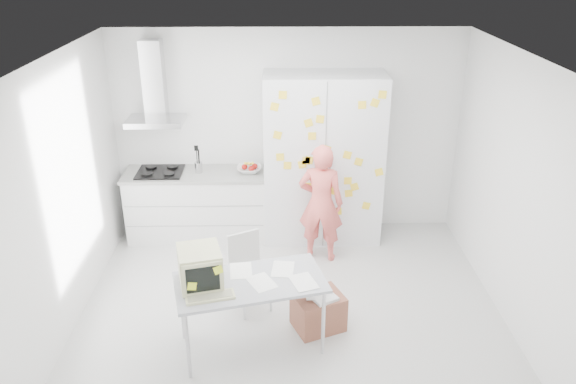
{
  "coord_description": "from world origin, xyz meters",
  "views": [
    {
      "loc": [
        -0.12,
        -5.03,
        3.67
      ],
      "look_at": [
        -0.02,
        0.71,
        1.08
      ],
      "focal_mm": 35.0,
      "sensor_mm": 36.0,
      "label": 1
    }
  ],
  "objects_px": {
    "person": "(321,203)",
    "desk": "(219,275)",
    "chair": "(248,267)",
    "cardboard_box": "(318,311)"
  },
  "relations": [
    {
      "from": "desk",
      "to": "cardboard_box",
      "type": "bearing_deg",
      "value": 3.91
    },
    {
      "from": "chair",
      "to": "cardboard_box",
      "type": "distance_m",
      "value": 0.88
    },
    {
      "from": "person",
      "to": "chair",
      "type": "distance_m",
      "value": 1.33
    },
    {
      "from": "person",
      "to": "desk",
      "type": "xyz_separation_m",
      "value": [
        -1.07,
        -1.71,
        0.09
      ]
    },
    {
      "from": "desk",
      "to": "cardboard_box",
      "type": "distance_m",
      "value": 1.19
    },
    {
      "from": "chair",
      "to": "desk",
      "type": "bearing_deg",
      "value": -134.75
    },
    {
      "from": "person",
      "to": "desk",
      "type": "bearing_deg",
      "value": 69.31
    },
    {
      "from": "person",
      "to": "chair",
      "type": "bearing_deg",
      "value": 61.05
    },
    {
      "from": "desk",
      "to": "cardboard_box",
      "type": "xyz_separation_m",
      "value": [
        0.96,
        0.31,
        -0.64
      ]
    },
    {
      "from": "desk",
      "to": "chair",
      "type": "height_order",
      "value": "desk"
    }
  ]
}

